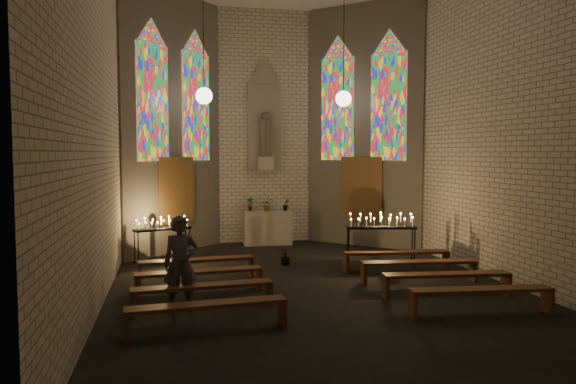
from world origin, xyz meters
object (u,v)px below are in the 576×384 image
object	(u,v)px
votive_stand_left	(162,226)
votive_stand_right	(381,223)
visitor	(181,264)
aisle_flower_pot	(285,256)
altar	(267,228)

from	to	relation	value
votive_stand_left	votive_stand_right	size ratio (longest dim) A/B	0.86
visitor	votive_stand_left	bearing A→B (deg)	94.44
aisle_flower_pot	votive_stand_left	distance (m)	3.16
aisle_flower_pot	votive_stand_left	xyz separation A→B (m)	(-2.91, 1.04, 0.68)
altar	aisle_flower_pot	distance (m)	3.12
aisle_flower_pot	votive_stand_right	world-z (taller)	votive_stand_right
votive_stand_left	votive_stand_right	xyz separation A→B (m)	(5.10, -1.70, 0.14)
aisle_flower_pot	votive_stand_right	xyz separation A→B (m)	(2.19, -0.67, 0.81)
votive_stand_right	altar	bearing A→B (deg)	132.55
altar	visitor	xyz separation A→B (m)	(-2.63, -6.59, 0.32)
votive_stand_left	aisle_flower_pot	bearing A→B (deg)	-41.63
votive_stand_left	votive_stand_right	bearing A→B (deg)	-40.54
aisle_flower_pot	altar	bearing A→B (deg)	88.32
altar	votive_stand_right	xyz separation A→B (m)	(2.10, -3.77, 0.54)
aisle_flower_pot	visitor	xyz separation A→B (m)	(-2.54, -3.49, 0.59)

